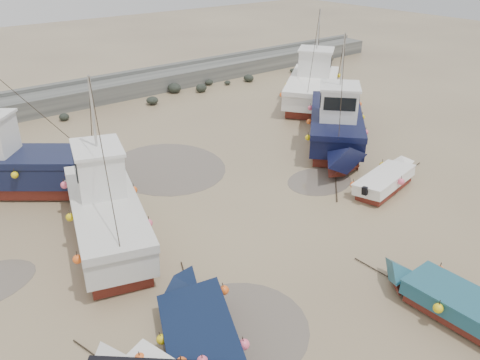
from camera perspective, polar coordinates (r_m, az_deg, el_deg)
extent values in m
plane|color=tan|center=(17.04, 5.04, -10.22)|extent=(120.00, 120.00, 0.00)
cube|color=slate|center=(34.50, -20.63, 9.17)|extent=(60.00, 2.20, 1.20)
cube|color=slate|center=(35.43, -21.47, 10.71)|extent=(60.00, 0.60, 0.25)
ellipsoid|color=black|center=(33.74, -10.64, 9.52)|extent=(0.84, 0.86, 0.51)
ellipsoid|color=black|center=(36.24, -8.01, 11.05)|extent=(0.98, 1.07, 0.72)
ellipsoid|color=black|center=(38.90, 1.06, 12.32)|extent=(0.78, 0.90, 0.59)
ellipsoid|color=black|center=(45.01, 9.96, 13.96)|extent=(0.68, 0.72, 0.52)
ellipsoid|color=black|center=(41.79, 6.54, 13.12)|extent=(0.60, 0.70, 0.31)
ellipsoid|color=black|center=(37.94, -1.54, 11.79)|extent=(0.54, 0.46, 0.30)
ellipsoid|color=black|center=(36.74, -4.94, 11.22)|extent=(0.61, 0.47, 0.46)
ellipsoid|color=black|center=(46.13, 10.74, 14.32)|extent=(0.92, 0.97, 0.58)
ellipsoid|color=black|center=(32.07, -26.72, 5.94)|extent=(0.61, 0.53, 0.32)
ellipsoid|color=black|center=(37.93, -3.79, 11.81)|extent=(0.67, 0.55, 0.43)
ellipsoid|color=black|center=(36.12, -4.73, 11.11)|extent=(0.88, 0.64, 0.62)
ellipsoid|color=black|center=(32.17, -20.66, 7.20)|extent=(0.64, 0.62, 0.48)
ellipsoid|color=black|center=(36.19, -7.82, 10.79)|extent=(0.55, 0.45, 0.29)
cylinder|color=#5E544A|center=(14.60, -0.42, -17.83)|extent=(4.46, 4.46, 0.01)
cylinder|color=#5E544A|center=(22.76, 9.66, -0.13)|extent=(3.37, 3.37, 0.01)
cylinder|color=#5E544A|center=(24.10, -8.80, 1.56)|extent=(5.64, 5.64, 0.01)
pyramid|color=silver|center=(13.20, -14.97, -19.15)|extent=(1.64, 1.11, 0.90)
cylinder|color=black|center=(14.44, -17.12, -19.89)|extent=(0.61, 1.93, 0.04)
cube|color=maroon|center=(13.81, -4.12, -20.40)|extent=(2.95, 4.22, 0.30)
cube|color=black|center=(13.54, -4.17, -19.33)|extent=(3.32, 4.59, 0.45)
pyramid|color=black|center=(15.02, -6.16, -11.50)|extent=(1.99, 1.37, 0.90)
cube|color=brown|center=(13.42, -4.20, -18.85)|extent=(2.72, 3.83, 0.10)
cube|color=black|center=(13.35, -4.21, -18.58)|extent=(3.42, 4.71, 0.07)
cylinder|color=black|center=(16.37, -6.60, -12.00)|extent=(0.80, 1.86, 0.04)
sphere|color=orange|center=(13.25, 1.06, -19.88)|extent=(0.30, 0.30, 0.30)
sphere|color=orange|center=(13.77, -9.18, -18.06)|extent=(0.30, 0.30, 0.30)
sphere|color=orange|center=(14.80, -1.45, -13.76)|extent=(0.30, 0.30, 0.30)
cube|color=maroon|center=(16.27, 25.68, -14.83)|extent=(1.57, 3.43, 0.30)
cube|color=#1D5162|center=(16.03, 25.96, -13.82)|extent=(1.83, 3.68, 0.45)
pyramid|color=#1D5162|center=(16.39, 19.55, -9.41)|extent=(1.68, 0.80, 0.90)
cube|color=brown|center=(15.93, 26.08, -13.36)|extent=(1.47, 3.09, 0.10)
cube|color=#1D5162|center=(15.88, 26.15, -13.12)|extent=(1.90, 3.77, 0.07)
cylinder|color=black|center=(17.28, 16.51, -10.69)|extent=(0.14, 2.00, 0.04)
sphere|color=orange|center=(15.39, 22.87, -14.50)|extent=(0.30, 0.30, 0.30)
sphere|color=orange|center=(17.07, 23.10, -9.97)|extent=(0.30, 0.30, 0.30)
cube|color=maroon|center=(22.51, 17.18, -0.95)|extent=(3.40, 1.71, 0.30)
cube|color=white|center=(22.34, 17.31, -0.10)|extent=(3.67, 1.95, 0.45)
pyramid|color=white|center=(23.92, 19.68, 2.57)|extent=(0.94, 1.46, 0.90)
cube|color=brown|center=(22.27, 17.37, 0.28)|extent=(3.08, 1.59, 0.10)
cube|color=white|center=(22.23, 17.40, 0.48)|extent=(3.76, 2.02, 0.07)
cube|color=black|center=(20.78, 15.14, -1.39)|extent=(0.22, 0.25, 0.35)
cylinder|color=black|center=(25.06, 20.18, 1.23)|extent=(1.98, 0.39, 0.04)
sphere|color=orange|center=(21.46, 13.81, -0.46)|extent=(0.30, 0.30, 0.30)
sphere|color=orange|center=(22.03, 19.19, -0.50)|extent=(0.30, 0.30, 0.30)
sphere|color=orange|center=(23.73, 17.12, 1.87)|extent=(0.30, 0.30, 0.30)
sphere|color=orange|center=(13.26, -11.90, -20.61)|extent=(0.30, 0.30, 0.30)
cube|color=maroon|center=(23.73, -25.19, -0.59)|extent=(6.59, 5.79, 0.55)
cube|color=#111733|center=(23.43, -25.55, 1.03)|extent=(7.21, 6.39, 0.95)
cube|color=brown|center=(23.23, -25.81, 2.17)|extent=(7.02, 6.21, 0.08)
cube|color=#111733|center=(23.17, -25.87, 2.48)|extent=(7.37, 6.53, 0.30)
sphere|color=#F95E7E|center=(21.03, -20.18, 0.27)|extent=(0.30, 0.30, 0.30)
sphere|color=#F95E7E|center=(23.77, -20.71, 3.31)|extent=(0.30, 0.30, 0.30)
sphere|color=#F95E7E|center=(21.92, -25.78, 0.26)|extent=(0.30, 0.30, 0.30)
sphere|color=#F95E7E|center=(24.67, -25.68, 3.19)|extent=(0.30, 0.30, 0.30)
cube|color=maroon|center=(18.56, -15.69, -6.72)|extent=(3.53, 6.57, 0.55)
cube|color=silver|center=(18.17, -15.99, -4.75)|extent=(3.98, 7.11, 0.95)
pyramid|color=silver|center=(21.33, -17.75, 2.09)|extent=(2.60, 1.98, 1.40)
cube|color=brown|center=(17.91, -16.20, -3.35)|extent=(3.85, 6.94, 0.08)
cube|color=silver|center=(17.84, -16.26, -2.97)|extent=(4.07, 7.27, 0.30)
cube|color=white|center=(18.22, -17.05, 1.03)|extent=(2.08, 2.35, 1.70)
cube|color=white|center=(17.85, -17.45, 3.65)|extent=(2.25, 2.54, 0.12)
cube|color=black|center=(19.04, -17.55, 2.97)|extent=(1.34, 0.41, 0.68)
cylinder|color=#B7B7B2|center=(17.38, -18.07, 7.75)|extent=(0.10, 0.10, 2.60)
cylinder|color=black|center=(23.05, -17.49, -0.64)|extent=(0.83, 2.91, 0.05)
sphere|color=#F95E7E|center=(15.69, -19.35, -9.36)|extent=(0.30, 0.30, 0.30)
sphere|color=#F95E7E|center=(16.97, -11.24, -5.18)|extent=(0.30, 0.30, 0.30)
sphere|color=#F95E7E|center=(17.96, -20.14, -4.52)|extent=(0.30, 0.30, 0.30)
sphere|color=#F95E7E|center=(19.27, -12.98, -1.18)|extent=(0.30, 0.30, 0.30)
sphere|color=#F95E7E|center=(20.32, -20.74, -0.79)|extent=(0.30, 0.30, 0.30)
cube|color=maroon|center=(27.19, 11.42, 5.02)|extent=(6.60, 6.40, 0.55)
cube|color=black|center=(26.92, 11.56, 6.49)|extent=(7.25, 7.04, 0.95)
pyramid|color=black|center=(22.70, 11.97, 4.38)|extent=(2.88, 2.93, 1.40)
cube|color=brown|center=(26.74, 11.66, 7.52)|extent=(7.05, 6.85, 0.08)
cube|color=black|center=(26.70, 11.69, 7.81)|extent=(7.41, 7.20, 0.30)
cube|color=white|center=(25.43, 11.96, 9.11)|extent=(2.75, 2.74, 1.70)
cube|color=white|center=(25.17, 12.16, 11.08)|extent=(2.97, 2.96, 0.12)
cube|color=black|center=(24.39, 12.08, 8.95)|extent=(1.13, 1.20, 0.68)
cylinder|color=#B7B7B2|center=(24.84, 12.47, 14.08)|extent=(0.10, 0.10, 2.60)
cylinder|color=black|center=(22.37, 11.64, -0.76)|extent=(2.22, 2.09, 0.05)
sphere|color=#F95E7E|center=(29.70, 14.34, 8.90)|extent=(0.30, 0.30, 0.30)
sphere|color=#F95E7E|center=(28.43, 8.57, 8.63)|extent=(0.30, 0.30, 0.30)
sphere|color=#F95E7E|center=(27.47, 14.67, 7.37)|extent=(0.30, 0.30, 0.30)
sphere|color=#F95E7E|center=(26.20, 8.45, 7.01)|extent=(0.30, 0.30, 0.30)
sphere|color=#F95E7E|center=(25.26, 15.05, 5.57)|extent=(0.30, 0.30, 0.30)
sphere|color=#F95E7E|center=(24.00, 8.31, 5.08)|extent=(0.30, 0.30, 0.30)
cube|color=maroon|center=(33.60, 8.63, 9.58)|extent=(7.01, 6.38, 0.55)
cube|color=white|center=(33.39, 8.72, 10.80)|extent=(7.70, 7.06, 0.95)
pyramid|color=white|center=(37.30, 9.45, 13.61)|extent=(3.06, 3.31, 1.40)
cube|color=brown|center=(33.25, 8.78, 11.65)|extent=(7.49, 6.85, 0.08)
cube|color=white|center=(33.21, 8.80, 11.89)|extent=(7.87, 7.21, 0.30)
cube|color=white|center=(33.95, 9.09, 13.89)|extent=(2.92, 2.95, 1.70)
cube|color=white|center=(33.75, 9.20, 15.40)|extent=(3.15, 3.18, 0.12)
cube|color=black|center=(34.88, 9.28, 14.67)|extent=(1.20, 1.47, 0.68)
cylinder|color=#B7B7B2|center=(33.50, 9.38, 17.67)|extent=(0.10, 0.10, 2.60)
cylinder|color=black|center=(38.84, 9.40, 11.57)|extent=(2.37, 1.92, 0.05)
sphere|color=#F95E7E|center=(30.66, 5.08, 10.21)|extent=(0.30, 0.30, 0.30)
sphere|color=#F95E7E|center=(31.51, 11.52, 10.25)|extent=(0.30, 0.30, 0.30)
sphere|color=#F95E7E|center=(32.89, 5.71, 11.38)|extent=(0.30, 0.30, 0.30)
sphere|color=#F95E7E|center=(33.77, 11.73, 11.37)|extent=(0.30, 0.30, 0.30)
sphere|color=#F95E7E|center=(35.14, 6.28, 12.39)|extent=(0.30, 0.30, 0.30)
sphere|color=#F95E7E|center=(36.04, 11.92, 12.35)|extent=(0.30, 0.30, 0.30)
imported|color=#181D38|center=(19.91, -13.70, -4.88)|extent=(0.80, 0.71, 1.84)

